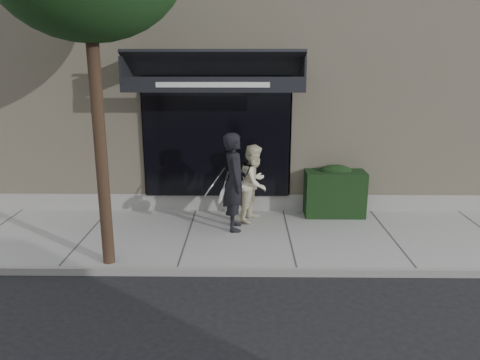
{
  "coord_description": "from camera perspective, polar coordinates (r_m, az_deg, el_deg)",
  "views": [
    {
      "loc": [
        -0.86,
        -8.68,
        3.54
      ],
      "look_at": [
        -0.98,
        0.6,
        1.08
      ],
      "focal_mm": 35.0,
      "sensor_mm": 36.0,
      "label": 1
    }
  ],
  "objects": [
    {
      "name": "sidewalk",
      "position": [
        9.39,
        5.96,
        -7.0
      ],
      "size": [
        20.0,
        3.0,
        0.12
      ],
      "primitive_type": "cube",
      "color": "#999994",
      "rests_on": "ground"
    },
    {
      "name": "hedge",
      "position": [
        10.52,
        11.43,
        -1.35
      ],
      "size": [
        1.3,
        0.7,
        1.14
      ],
      "color": "black",
      "rests_on": "sidewalk"
    },
    {
      "name": "ground",
      "position": [
        9.41,
        5.95,
        -7.33
      ],
      "size": [
        80.0,
        80.0,
        0.0
      ],
      "primitive_type": "plane",
      "color": "black",
      "rests_on": "ground"
    },
    {
      "name": "pedestrian_back",
      "position": [
        9.9,
        1.77,
        -0.36
      ],
      "size": [
        0.9,
        0.99,
        1.65
      ],
      "color": "beige",
      "rests_on": "sidewalk"
    },
    {
      "name": "curb",
      "position": [
        7.97,
        6.96,
        -11.07
      ],
      "size": [
        20.0,
        0.1,
        0.14
      ],
      "primitive_type": "cube",
      "color": "gray",
      "rests_on": "ground"
    },
    {
      "name": "building_facade",
      "position": [
        13.68,
        4.37,
        11.44
      ],
      "size": [
        14.3,
        8.04,
        5.64
      ],
      "color": "#C1B293",
      "rests_on": "ground"
    },
    {
      "name": "pedestrian_front",
      "position": [
        9.33,
        -0.69,
        -0.24
      ],
      "size": [
        0.85,
        0.89,
        1.98
      ],
      "color": "black",
      "rests_on": "sidewalk"
    }
  ]
}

